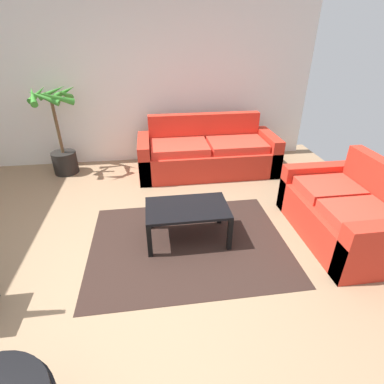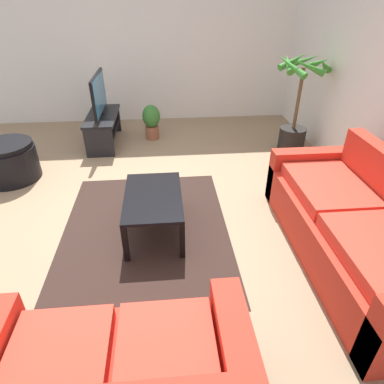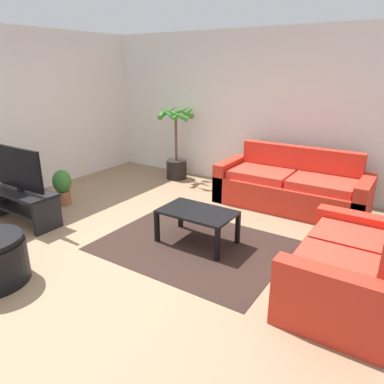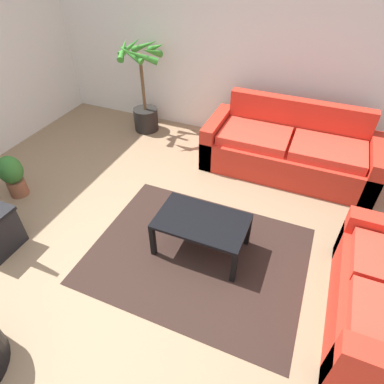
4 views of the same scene
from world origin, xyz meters
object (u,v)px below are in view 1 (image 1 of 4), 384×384
at_px(couch_main, 207,154).
at_px(couch_loveseat, 345,214).
at_px(coffee_table, 187,211).
at_px(potted_palm, 60,139).

height_order(couch_main, couch_loveseat, same).
relative_size(coffee_table, potted_palm, 0.64).
height_order(couch_main, potted_palm, potted_palm).
relative_size(couch_main, potted_palm, 1.58).
distance_m(couch_main, couch_loveseat, 2.36).
relative_size(couch_main, couch_loveseat, 1.50).
relative_size(couch_loveseat, coffee_table, 1.65).
xyz_separation_m(couch_loveseat, coffee_table, (-1.79, 0.19, 0.07)).
distance_m(couch_loveseat, potted_palm, 4.26).
bearing_deg(potted_palm, couch_main, -6.31).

